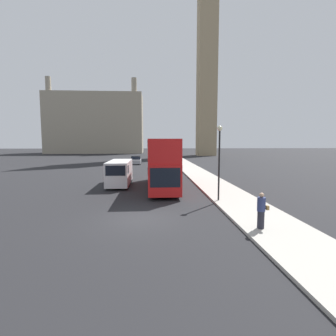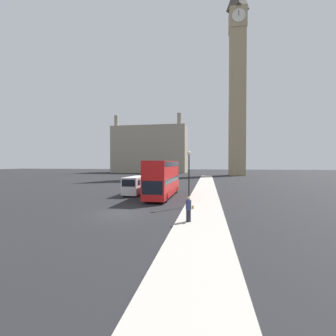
{
  "view_description": "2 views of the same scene",
  "coord_description": "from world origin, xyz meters",
  "px_view_note": "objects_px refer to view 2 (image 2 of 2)",
  "views": [
    {
      "loc": [
        0.68,
        -14.29,
        4.31
      ],
      "look_at": [
        2.16,
        9.59,
        1.87
      ],
      "focal_mm": 28.0,
      "sensor_mm": 36.0,
      "label": 1
    },
    {
      "loc": [
        7.22,
        -17.92,
        4.18
      ],
      "look_at": [
        0.83,
        17.73,
        3.49
      ],
      "focal_mm": 24.0,
      "sensor_mm": 36.0,
      "label": 2
    }
  ],
  "objects_px": {
    "clock_tower": "(237,75)",
    "white_van": "(136,185)",
    "parked_sedan": "(168,178)",
    "pedestrian": "(189,209)",
    "red_double_decker_bus": "(163,177)",
    "street_lamp": "(189,169)"
  },
  "relations": [
    {
      "from": "clock_tower",
      "to": "pedestrian",
      "type": "relative_size",
      "value": 40.48
    },
    {
      "from": "pedestrian",
      "to": "parked_sedan",
      "type": "bearing_deg",
      "value": 102.12
    },
    {
      "from": "clock_tower",
      "to": "street_lamp",
      "type": "relative_size",
      "value": 13.36
    },
    {
      "from": "clock_tower",
      "to": "white_van",
      "type": "height_order",
      "value": "clock_tower"
    },
    {
      "from": "red_double_decker_bus",
      "to": "pedestrian",
      "type": "height_order",
      "value": "red_double_decker_bus"
    },
    {
      "from": "red_double_decker_bus",
      "to": "white_van",
      "type": "height_order",
      "value": "red_double_decker_bus"
    },
    {
      "from": "clock_tower",
      "to": "red_double_decker_bus",
      "type": "distance_m",
      "value": 67.19
    },
    {
      "from": "red_double_decker_bus",
      "to": "white_van",
      "type": "bearing_deg",
      "value": 158.29
    },
    {
      "from": "pedestrian",
      "to": "street_lamp",
      "type": "bearing_deg",
      "value": 94.67
    },
    {
      "from": "pedestrian",
      "to": "parked_sedan",
      "type": "xyz_separation_m",
      "value": [
        -8.26,
        38.45,
        -0.34
      ]
    },
    {
      "from": "street_lamp",
      "to": "parked_sedan",
      "type": "bearing_deg",
      "value": 103.49
    },
    {
      "from": "street_lamp",
      "to": "red_double_decker_bus",
      "type": "bearing_deg",
      "value": 122.06
    },
    {
      "from": "white_van",
      "to": "parked_sedan",
      "type": "relative_size",
      "value": 1.35
    },
    {
      "from": "pedestrian",
      "to": "red_double_decker_bus",
      "type": "bearing_deg",
      "value": 109.39
    },
    {
      "from": "clock_tower",
      "to": "pedestrian",
      "type": "xyz_separation_m",
      "value": [
        -11.48,
        -68.26,
        -34.86
      ]
    },
    {
      "from": "white_van",
      "to": "street_lamp",
      "type": "height_order",
      "value": "street_lamp"
    },
    {
      "from": "pedestrian",
      "to": "street_lamp",
      "type": "height_order",
      "value": "street_lamp"
    },
    {
      "from": "red_double_decker_bus",
      "to": "white_van",
      "type": "distance_m",
      "value": 4.58
    },
    {
      "from": "clock_tower",
      "to": "parked_sedan",
      "type": "xyz_separation_m",
      "value": [
        -19.73,
        -29.8,
        -35.19
      ]
    },
    {
      "from": "parked_sedan",
      "to": "red_double_decker_bus",
      "type": "bearing_deg",
      "value": -81.37
    },
    {
      "from": "red_double_decker_bus",
      "to": "street_lamp",
      "type": "xyz_separation_m",
      "value": [
        3.76,
        -6.01,
        1.14
      ]
    },
    {
      "from": "street_lamp",
      "to": "white_van",
      "type": "bearing_deg",
      "value": 135.83
    }
  ]
}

